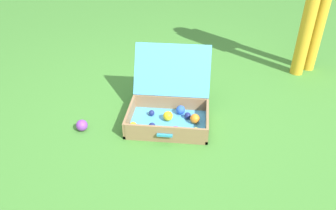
% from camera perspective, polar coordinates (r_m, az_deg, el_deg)
% --- Properties ---
extents(ground_plane, '(16.00, 16.00, 0.00)m').
position_cam_1_polar(ground_plane, '(2.47, 2.00, -3.64)').
color(ground_plane, '#3D7A2D').
extents(open_suitcase, '(0.60, 0.65, 0.50)m').
position_cam_1_polar(open_suitcase, '(2.48, 0.38, -0.26)').
color(open_suitcase, '#4799C6').
rests_on(open_suitcase, ground).
extents(stray_ball_on_grass, '(0.09, 0.09, 0.09)m').
position_cam_1_polar(stray_ball_on_grass, '(2.48, -14.91, -3.48)').
color(stray_ball_on_grass, purple).
rests_on(stray_ball_on_grass, ground).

